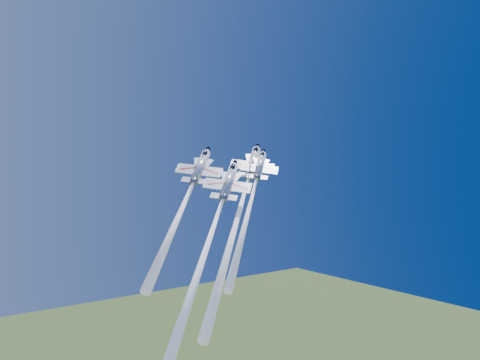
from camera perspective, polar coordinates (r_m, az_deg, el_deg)
jet_lead at (r=110.89m, az=-0.12°, el=-3.54°), size 34.74×36.31×43.14m
jet_left at (r=110.85m, az=-5.87°, el=-2.28°), size 28.13×28.96×33.19m
jet_right at (r=111.33m, az=1.13°, el=-2.45°), size 27.03×28.11×32.94m
jet_slot at (r=99.02m, az=-3.25°, el=-6.21°), size 33.15×34.58×40.82m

